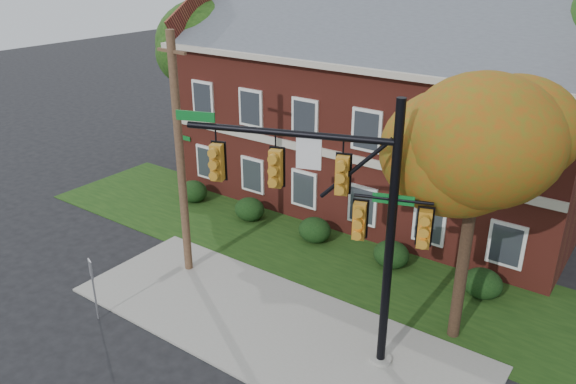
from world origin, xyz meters
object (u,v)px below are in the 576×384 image
Objects in this scene: apartment_building at (380,100)px; tree_near_right at (488,137)px; sign_post at (92,280)px; tree_far_rear at (477,1)px; utility_pole at (180,158)px; hedge_far_right at (482,283)px; hedge_center at (315,230)px; tree_left_rear at (204,46)px; hedge_far_left at (193,191)px; traffic_signal at (339,205)px; hedge_right at (391,254)px; hedge_left at (250,209)px.

apartment_building is 10.97m from tree_near_right.
sign_post is (-2.87, -13.95, -3.48)m from apartment_building.
tree_far_rear is (-5.88, 15.93, 2.17)m from tree_near_right.
utility_pole is at bearing -104.99° from apartment_building.
hedge_far_right is at bearing 62.89° from sign_post.
tree_far_rear is at bearing 113.37° from hedge_far_right.
tree_left_rear is (-9.73, 4.14, 6.16)m from hedge_center.
tree_left_rear is (-2.73, 4.14, 6.16)m from hedge_far_left.
traffic_signal is (4.37, -10.93, -0.04)m from apartment_building.
tree_near_right reaches higher than traffic_signal.
apartment_building is 13.43× the size of hedge_far_right.
utility_pole is (-2.67, -9.95, -0.47)m from apartment_building.
hedge_right is at bearing 142.72° from tree_near_right.
tree_left_rear is at bearing 162.63° from hedge_right.
tree_left_rear is 1.00× the size of utility_pole.
hedge_center is 9.90m from tree_near_right.
hedge_far_left is at bearing 136.89° from sign_post.
hedge_right is at bearing 79.32° from traffic_signal.
hedge_center is 3.50m from hedge_right.
tree_far_rear is 19.41m from traffic_signal.
apartment_building is 13.43× the size of hedge_far_left.
hedge_far_left is 9.68m from sign_post.
hedge_left is 10.50m from hedge_far_right.
tree_far_rear is 18.75m from utility_pole.
hedge_center is (0.00, -5.25, -4.46)m from apartment_building.
tree_near_right reaches higher than hedge_far_left.
hedge_far_left is 13.45m from traffic_signal.
apartment_building is 2.19× the size of tree_near_right.
hedge_far_left is 1.00× the size of hedge_center.
traffic_signal is (7.87, -5.67, 4.43)m from hedge_left.
traffic_signal is 3.59× the size of sign_post.
traffic_signal is at bearing -135.18° from tree_near_right.
traffic_signal is 8.57m from sign_post.
apartment_building reaches higher than tree_left_rear.
hedge_center is 9.21m from sign_post.
hedge_center is 12.23m from tree_left_rear.
hedge_far_left is at bearing 180.00° from hedge_left.
tree_far_rear is at bearing 110.27° from tree_near_right.
hedge_left is at bearing 180.00° from hedge_right.
apartment_building reaches higher than hedge_far_right.
tree_near_right is (7.22, -2.83, 6.14)m from hedge_center.
apartment_building is 7.73m from hedge_left.
hedge_left is 3.50m from hedge_center.
hedge_far_left is 0.16× the size of tree_near_right.
traffic_signal reaches higher than hedge_right.
apartment_building is at bearing 36.89° from hedge_far_left.
hedge_center and hedge_far_right have the same top height.
hedge_left is 9.69m from tree_left_rear.
tree_near_right is 1.08× the size of traffic_signal.
apartment_building is at bearing 90.00° from hedge_center.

